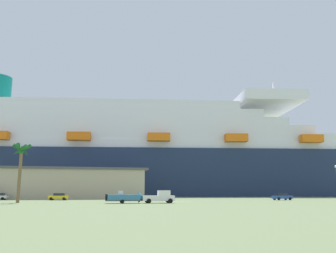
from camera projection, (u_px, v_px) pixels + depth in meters
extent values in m
plane|color=#66754C|center=(160.00, 198.00, 100.55)|extent=(600.00, 600.00, 0.00)
cube|color=#1E2D4C|center=(85.00, 174.00, 135.86)|extent=(241.14, 46.02, 17.26)
cube|color=white|center=(86.00, 148.00, 137.70)|extent=(212.28, 41.70, 3.03)
cube|color=white|center=(74.00, 140.00, 137.92)|extent=(201.95, 40.37, 3.03)
cube|color=white|center=(62.00, 132.00, 138.15)|extent=(194.39, 39.67, 3.03)
cube|color=white|center=(50.00, 125.00, 138.38)|extent=(184.33, 38.78, 3.03)
cube|color=white|center=(38.00, 117.00, 138.60)|extent=(174.92, 37.61, 3.03)
cube|color=white|center=(26.00, 109.00, 138.83)|extent=(166.75, 36.41, 3.03)
cube|color=white|center=(263.00, 105.00, 145.89)|extent=(26.12, 34.63, 4.00)
cylinder|color=silver|center=(274.00, 95.00, 146.93)|extent=(0.80, 0.80, 12.00)
cube|color=orange|center=(79.00, 136.00, 122.72)|extent=(8.20, 3.73, 2.80)
cube|color=orange|center=(159.00, 137.00, 124.60)|extent=(8.20, 3.73, 2.80)
cube|color=orange|center=(236.00, 138.00, 126.47)|extent=(8.20, 3.73, 2.80)
cube|color=orange|center=(311.00, 139.00, 128.35)|extent=(8.20, 3.73, 2.80)
cube|color=#B7A88C|center=(50.00, 185.00, 95.68)|extent=(50.86, 21.95, 7.52)
cube|color=#4C4C51|center=(51.00, 170.00, 96.41)|extent=(52.90, 22.83, 0.60)
cube|color=white|center=(158.00, 198.00, 61.36)|extent=(5.73, 2.39, 0.90)
cube|color=white|center=(164.00, 193.00, 61.72)|extent=(2.14, 1.98, 0.90)
cube|color=#26333F|center=(168.00, 193.00, 61.84)|extent=(0.22, 1.68, 0.63)
cylinder|color=black|center=(168.00, 201.00, 62.63)|extent=(0.82, 0.34, 0.80)
cylinder|color=black|center=(170.00, 201.00, 60.71)|extent=(0.82, 0.34, 0.80)
cylinder|color=black|center=(147.00, 201.00, 61.88)|extent=(0.82, 0.34, 0.80)
cylinder|color=black|center=(149.00, 201.00, 59.96)|extent=(0.82, 0.34, 0.80)
cube|color=#595960|center=(124.00, 201.00, 60.08)|extent=(6.15, 2.24, 0.16)
cube|color=#595960|center=(144.00, 200.00, 60.80)|extent=(1.98, 0.26, 0.10)
cylinder|color=black|center=(122.00, 201.00, 60.98)|extent=(0.65, 0.26, 0.64)
cylinder|color=black|center=(122.00, 202.00, 59.03)|extent=(0.65, 0.26, 0.64)
cube|color=teal|center=(124.00, 197.00, 60.18)|extent=(5.62, 2.40, 0.90)
cone|color=teal|center=(142.00, 197.00, 60.81)|extent=(1.32, 1.90, 1.82)
cube|color=silver|center=(121.00, 193.00, 60.22)|extent=(0.87, 1.05, 0.70)
cube|color=black|center=(106.00, 197.00, 59.59)|extent=(0.39, 0.52, 1.10)
cylinder|color=brown|center=(20.00, 176.00, 63.66)|extent=(0.57, 0.57, 9.37)
cone|color=#195923|center=(24.00, 150.00, 64.63)|extent=(1.12, 3.48, 2.19)
cone|color=#195923|center=(23.00, 150.00, 64.86)|extent=(3.10, 2.66, 2.23)
cone|color=#195923|center=(21.00, 150.00, 64.88)|extent=(3.32, 1.73, 2.52)
cone|color=#195923|center=(19.00, 150.00, 64.44)|extent=(0.99, 3.37, 2.43)
cone|color=#195923|center=(20.00, 150.00, 64.17)|extent=(3.28, 2.51, 1.98)
cone|color=#195923|center=(22.00, 150.00, 64.22)|extent=(3.16, 2.33, 2.49)
sphere|color=#195923|center=(21.00, 151.00, 64.51)|extent=(1.10, 1.10, 1.10)
sphere|color=#F9F2CC|center=(336.00, 167.00, 75.27)|extent=(0.56, 0.56, 0.56)
cylinder|color=black|center=(2.00, 199.00, 81.64)|extent=(0.66, 0.23, 0.66)
cylinder|color=black|center=(5.00, 198.00, 83.34)|extent=(0.66, 0.23, 0.66)
cube|color=yellow|center=(58.00, 197.00, 80.42)|extent=(4.31, 1.96, 0.70)
cube|color=#1E232D|center=(59.00, 194.00, 80.57)|extent=(2.42, 1.75, 0.55)
cylinder|color=black|center=(51.00, 199.00, 79.22)|extent=(0.66, 0.22, 0.66)
cylinder|color=black|center=(53.00, 199.00, 81.11)|extent=(0.66, 0.22, 0.66)
cylinder|color=black|center=(64.00, 199.00, 79.61)|extent=(0.66, 0.22, 0.66)
cylinder|color=black|center=(65.00, 199.00, 81.50)|extent=(0.66, 0.22, 0.66)
cube|color=#264C99|center=(282.00, 197.00, 81.39)|extent=(4.71, 2.38, 0.70)
cube|color=#1E232D|center=(281.00, 194.00, 81.44)|extent=(2.72, 1.92, 0.55)
cylinder|color=black|center=(286.00, 199.00, 82.55)|extent=(0.68, 0.31, 0.66)
cylinder|color=black|center=(290.00, 199.00, 80.90)|extent=(0.68, 0.31, 0.66)
cylinder|color=black|center=(275.00, 199.00, 81.75)|extent=(0.68, 0.31, 0.66)
cylinder|color=black|center=(279.00, 199.00, 80.09)|extent=(0.68, 0.31, 0.66)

